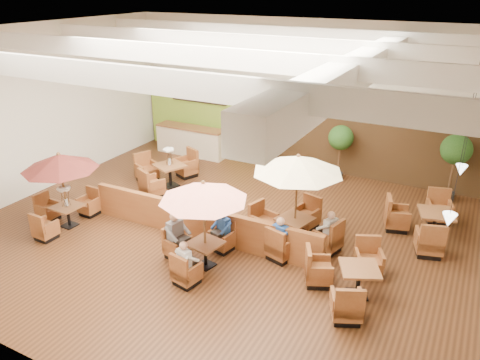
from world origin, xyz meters
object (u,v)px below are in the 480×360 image
Objects in this scene: diner_1 at (222,226)px; diner_2 at (176,231)px; table_5 at (423,223)px; diner_0 at (186,258)px; booth_divider at (200,223)px; diner_4 at (329,227)px; table_4 at (346,279)px; topiary_2 at (456,152)px; table_2 at (297,183)px; topiary_0 at (276,128)px; service_counter at (191,141)px; topiary_1 at (341,140)px; table_0 at (60,174)px; table_3 at (164,172)px; table_1 at (202,205)px; diner_3 at (281,234)px.

diner_2 reaches higher than diner_1.
diner_0 is at bearing -148.79° from table_5.
booth_divider is 2.51× the size of table_5.
diner_4 reaches higher than diner_1.
table_5 reaches higher than table_4.
booth_divider is 8.42m from topiary_2.
table_2 is 3.62× the size of diner_4.
topiary_0 is (-2.76, 4.88, -0.16)m from table_2.
service_counter is at bearing -178.84° from topiary_2.
table_4 is 3.69× the size of diner_4.
booth_divider is 2.15m from diner_0.
diner_1 is (0.00, 1.72, 0.00)m from diner_0.
diner_1 is at bearing 107.30° from diner_0.
table_0 is at bearing -130.28° from topiary_1.
diner_4 is at bearing 9.92° from table_3.
table_4 is at bearing -124.45° from table_5.
table_2 reaches higher than diner_1.
table_0 is 1.07× the size of topiary_0.
topiary_1 is at bearing 55.45° from table_3.
table_1 is 3.23× the size of diner_4.
table_0 reaches higher than topiary_0.
table_4 is 8.03m from topiary_0.
diner_3 reaches higher than service_counter.
table_3 is 3.79× the size of diner_3.
diner_0 is at bearing -122.54° from topiary_2.
table_5 is at bearing -123.36° from diner_1.
table_5 is at bearing 47.23° from table_4.
diner_0 is at bearing 178.13° from table_4.
table_0 reaches higher than diner_4.
diner_3 is at bearing -87.53° from topiary_1.
booth_divider is 0.91m from diner_1.
topiary_1 is at bearing 97.93° from diner_0.
table_0 is at bearing -154.64° from diner_3.
table_0 reaches higher than diner_0.
table_2 is at bearing 7.71° from table_3.
booth_divider is 6.38m from topiary_1.
diner_4 is at bearing 58.90° from diner_3.
table_1 is at bearing 110.80° from diner_0.
table_4 is 3.84× the size of diner_0.
table_2 is 1.31× the size of topiary_1.
table_5 is (8.63, 0.49, -0.09)m from table_3.
topiary_0 reaches higher than table_5.
topiary_1 is 2.87× the size of diner_1.
diner_1 is at bearing 97.47° from table_1.
service_counter is 9.10m from diner_0.
service_counter is at bearing -137.81° from diner_2.
service_counter is 1.26× the size of table_1.
diner_2 is 3.99m from diner_4.
booth_divider is at bearing -134.81° from topiary_2.
service_counter is at bearing 136.30° from table_1.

